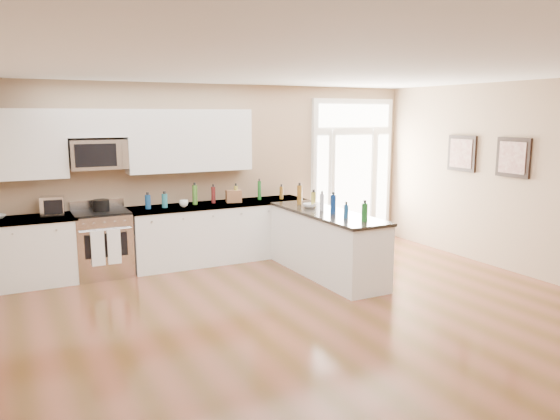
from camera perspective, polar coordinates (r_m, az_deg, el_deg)
name	(u,v)px	position (r m, az deg, el deg)	size (l,w,h in m)	color
ground	(364,342)	(5.86, 8.82, -13.47)	(8.00, 8.00, 0.00)	#523417
room_shell	(369,178)	(5.42, 9.30, 3.36)	(8.00, 8.00, 8.00)	tan
back_cabinet_left	(35,253)	(8.24, -24.20, -4.14)	(1.10, 0.66, 0.94)	white
back_cabinet_right	(220,234)	(8.78, -6.25, -2.50)	(2.85, 0.66, 0.94)	white
peninsula_cabinet	(326,246)	(7.98, 4.82, -3.75)	(0.69, 2.32, 0.94)	white
upper_cabinet_left	(25,144)	(8.17, -25.07, 6.25)	(1.04, 0.33, 0.95)	white
upper_cabinet_right	(190,141)	(8.58, -9.39, 7.18)	(1.94, 0.33, 0.95)	white
upper_cabinet_short	(96,123)	(8.26, -18.69, 8.60)	(0.82, 0.33, 0.40)	white
microwave	(98,154)	(8.24, -18.49, 5.54)	(0.78, 0.41, 0.42)	silver
entry_door	(352,171)	(10.13, 7.56, 4.09)	(1.70, 0.10, 2.60)	white
wall_art_near	(462,153)	(9.36, 18.46, 5.64)	(0.05, 0.58, 0.58)	black
wall_art_far	(513,158)	(8.69, 23.17, 5.06)	(0.05, 0.58, 0.58)	black
kitchen_range	(103,243)	(8.31, -18.05, -3.34)	(0.77, 0.69, 1.08)	silver
stockpot	(101,205)	(8.25, -18.20, 0.52)	(0.23, 0.23, 0.18)	black
toaster_oven	(52,206)	(8.20, -22.70, 0.42)	(0.31, 0.24, 0.26)	silver
cardboard_box	(234,196)	(8.72, -4.87, 1.45)	(0.24, 0.17, 0.19)	brown
bowl_peninsula	(310,206)	(8.20, 3.11, 0.46)	(0.20, 0.20, 0.06)	white
cup_counter	(184,203)	(8.39, -10.03, 0.68)	(0.13, 0.13, 0.10)	white
counter_bottles	(261,199)	(8.19, -1.96, 1.14)	(2.36, 2.40, 0.31)	#19591E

